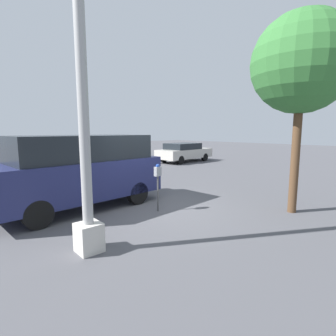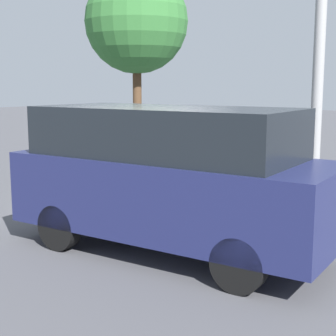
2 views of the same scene
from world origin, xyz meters
TOP-DOWN VIEW (x-y plane):
  - ground_plane at (0.00, 0.00)m, footprint 80.00×80.00m
  - parking_meter_near at (0.04, 0.43)m, footprint 0.21×0.13m
  - lamp_post at (2.61, 1.49)m, footprint 0.44×0.44m
  - parked_van at (1.52, -1.30)m, footprint 4.85×2.15m
  - street_tree at (-2.69, 3.02)m, footprint 2.59×2.59m

SIDE VIEW (x-z plane):
  - ground_plane at x=0.00m, z-range 0.00..0.00m
  - parking_meter_near at x=0.04m, z-range 0.32..1.66m
  - parked_van at x=1.52m, z-range 0.09..2.22m
  - lamp_post at x=2.61m, z-range -0.77..5.41m
  - street_tree at x=-2.69m, z-range 1.33..6.62m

